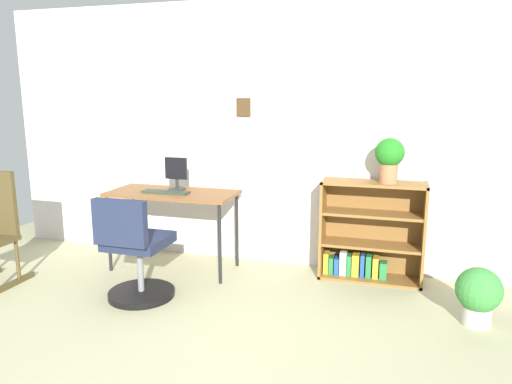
{
  "coord_description": "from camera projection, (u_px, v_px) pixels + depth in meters",
  "views": [
    {
      "loc": [
        1.26,
        -2.16,
        1.59
      ],
      "look_at": [
        0.22,
        1.34,
        0.84
      ],
      "focal_mm": 33.67,
      "sensor_mm": 36.0,
      "label": 1
    }
  ],
  "objects": [
    {
      "name": "bookshelf_low",
      "position": [
        369.0,
        235.0,
        4.17
      ],
      "size": [
        0.87,
        0.3,
        0.86
      ],
      "color": "brown",
      "rests_on": "ground_plane"
    },
    {
      "name": "office_chair",
      "position": [
        135.0,
        256.0,
        3.7
      ],
      "size": [
        0.52,
        0.55,
        0.85
      ],
      "color": "black",
      "rests_on": "ground_plane"
    },
    {
      "name": "potted_plant_on_shelf",
      "position": [
        390.0,
        157.0,
        3.93
      ],
      "size": [
        0.24,
        0.24,
        0.37
      ],
      "color": "#9E6642",
      "rests_on": "bookshelf_low"
    },
    {
      "name": "monitor",
      "position": [
        176.0,
        174.0,
        4.37
      ],
      "size": [
        0.21,
        0.16,
        0.3
      ],
      "color": "#262628",
      "rests_on": "desk"
    },
    {
      "name": "desk",
      "position": [
        173.0,
        198.0,
        4.33
      ],
      "size": [
        1.15,
        0.53,
        0.73
      ],
      "color": "brown",
      "rests_on": "ground_plane"
    },
    {
      "name": "wall_back",
      "position": [
        258.0,
        135.0,
        4.48
      ],
      "size": [
        5.2,
        0.12,
        2.42
      ],
      "color": "silver",
      "rests_on": "ground_plane"
    },
    {
      "name": "keyboard",
      "position": [
        166.0,
        192.0,
        4.25
      ],
      "size": [
        0.43,
        0.12,
        0.02
      ],
      "primitive_type": "cube",
      "color": "#283626",
      "rests_on": "desk"
    },
    {
      "name": "potted_plant_floor",
      "position": [
        478.0,
        293.0,
        3.33
      ],
      "size": [
        0.31,
        0.31,
        0.41
      ],
      "color": "#B7B2A8",
      "rests_on": "ground_plane"
    },
    {
      "name": "ground_plane",
      "position": [
        151.0,
        381.0,
        2.7
      ],
      "size": [
        6.24,
        6.24,
        0.0
      ],
      "primitive_type": "plane",
      "color": "tan"
    }
  ]
}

